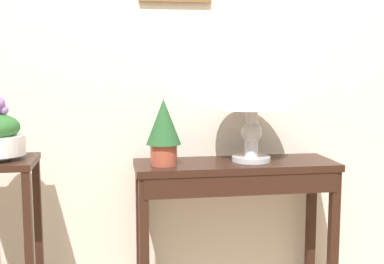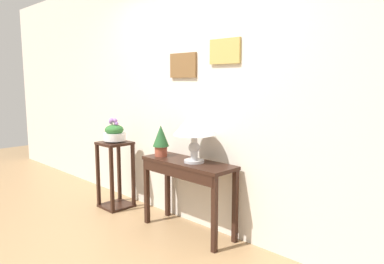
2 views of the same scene
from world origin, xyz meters
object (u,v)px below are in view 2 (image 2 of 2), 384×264
Objects in this scene: table_lamp at (194,125)px; potted_plant_on_console at (161,139)px; pedestal_stand_left at (116,175)px; planter_bowl_wide at (114,133)px; console_table at (187,174)px.

potted_plant_on_console is at bearing -175.69° from table_lamp.
table_lamp is 0.49m from potted_plant_on_console.
table_lamp reaches higher than pedestal_stand_left.
pedestal_stand_left is 0.51m from planter_bowl_wide.
potted_plant_on_console is at bearing -178.03° from console_table.
planter_bowl_wide is at bearing -176.01° from console_table.
console_table is 2.02× the size of table_lamp.
pedestal_stand_left is (-1.13, -0.08, -0.21)m from console_table.
planter_bowl_wide is (0.00, -0.00, 0.51)m from pedestal_stand_left.
table_lamp is at bearing 4.72° from planter_bowl_wide.
potted_plant_on_console is at bearing 4.91° from pedestal_stand_left.
console_table is 0.50m from table_lamp.
table_lamp is 1.75× the size of planter_bowl_wide.
planter_bowl_wide is (-1.13, -0.08, 0.30)m from console_table.
pedestal_stand_left is 2.77× the size of planter_bowl_wide.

